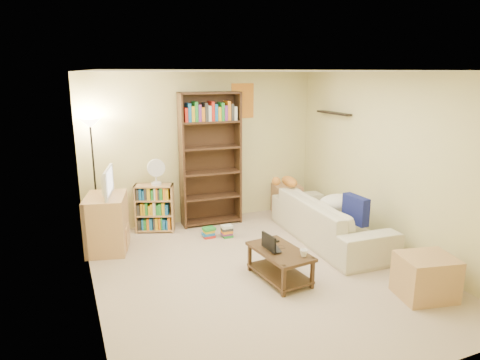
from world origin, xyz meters
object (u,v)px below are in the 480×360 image
Objects in this scene: coffee_table at (280,261)px; mug at (304,253)px; tall_bookshelf at (210,156)px; floor_lamp at (92,144)px; television at (104,182)px; desk_fan at (156,171)px; laptop at (277,248)px; end_cabinet at (426,277)px; tabby_cat at (287,181)px; short_bookshelf at (155,208)px; sofa at (329,220)px; side_table at (287,199)px; tv_stand at (107,223)px.

coffee_table is 8.33× the size of mug.
tall_bookshelf reaches higher than floor_lamp.
television is at bearing 134.31° from mug.
floor_lamp is (-1.82, 0.05, 0.31)m from tall_bookshelf.
mug is 2.80m from desk_fan.
end_cabinet reaches higher than laptop.
short_bookshelf is (-2.09, 0.54, -0.36)m from tabby_cat.
tabby_cat is 1.33m from tall_bookshelf.
mug is at bearing 137.48° from sofa.
television is 1.66× the size of desk_fan.
coffee_table is 2.67m from television.
coffee_table is at bearing 125.67° from sofa.
short_bookshelf is at bearing 125.92° from end_cabinet.
side_table is at bearing -20.78° from laptop.
coffee_table is 0.16m from laptop.
tabby_cat is at bearing 66.31° from mug.
television is at bearing -81.39° from floor_lamp.
floor_lamp is at bearing 178.30° from side_table.
mug is 0.06× the size of floor_lamp.
sofa is 3.87× the size of end_cabinet.
desk_fan is at bearing 41.36° from tv_stand.
tv_stand reaches higher than coffee_table.
sofa reaches higher than end_cabinet.
sofa is 2.16m from tall_bookshelf.
tall_bookshelf is at bearing 95.97° from mug.
end_cabinet is (1.31, -1.03, 0.00)m from coffee_table.
tabby_cat reaches higher than sofa.
laptop is at bearing 108.65° from coffee_table.
mug is at bearing -121.41° from television.
end_cabinet is (3.15, -2.81, -0.75)m from television.
tall_bookshelf reaches higher than desk_fan.
coffee_table is (-1.03, -1.71, -0.50)m from tabby_cat.
tv_stand is at bearing 57.25° from laptop.
desk_fan is at bearing -6.25° from floor_lamp.
sofa is 4.43× the size of tabby_cat.
tv_stand is (-2.88, 0.07, -0.35)m from tabby_cat.
short_bookshelf is at bearing 115.86° from mug.
sofa reaches higher than coffee_table.
end_cabinet is (3.15, -2.81, -0.15)m from tv_stand.
tv_stand is 1.35× the size of end_cabinet.
tv_stand is at bearing -161.41° from tall_bookshelf.
television reaches higher than end_cabinet.
tabby_cat is at bearing -22.72° from tall_bookshelf.
end_cabinet is (2.37, -3.27, -0.14)m from short_bookshelf.
tall_bookshelf is (1.74, 0.48, 0.76)m from tv_stand.
laptop is 0.64× the size of side_table.
laptop is 0.18× the size of floor_lamp.
side_table is 0.90× the size of end_cabinet.
end_cabinet is (0.28, -2.73, -0.50)m from tabby_cat.
television is at bearing 130.01° from coffee_table.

